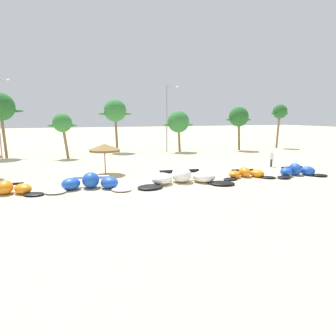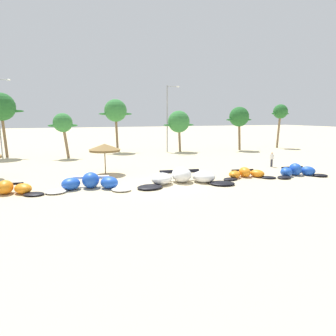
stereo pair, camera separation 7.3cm
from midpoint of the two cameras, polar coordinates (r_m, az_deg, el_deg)
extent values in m
plane|color=beige|center=(23.82, -1.89, -3.38)|extent=(260.00, 260.00, 0.00)
ellipsoid|color=orange|center=(24.15, -28.76, -3.25)|extent=(1.12, 1.47, 0.98)
ellipsoid|color=orange|center=(23.70, -26.01, -3.57)|extent=(1.69, 1.79, 0.73)
ellipsoid|color=black|center=(22.90, -24.31, -4.57)|extent=(1.73, 1.53, 0.20)
cylinder|color=black|center=(24.61, -28.58, -2.76)|extent=(2.29, 0.27, 0.21)
cube|color=black|center=(24.01, -28.81, -3.32)|extent=(0.84, 0.54, 0.04)
ellipsoid|color=white|center=(22.92, -20.71, -4.25)|extent=(1.64, 1.49, 0.24)
ellipsoid|color=blue|center=(23.58, -18.10, -2.89)|extent=(1.97, 1.96, 0.91)
ellipsoid|color=blue|center=(23.69, -14.56, -2.26)|extent=(1.58, 1.72, 1.22)
ellipsoid|color=blue|center=(23.25, -11.13, -2.75)|extent=(1.77, 1.87, 0.91)
ellipsoid|color=white|center=(22.37, -8.87, -4.06)|extent=(1.94, 1.89, 0.24)
cylinder|color=white|center=(24.17, -14.44, -1.72)|extent=(2.74, 0.82, 0.25)
cube|color=white|center=(23.55, -14.60, -2.34)|extent=(1.09, 0.73, 0.04)
ellipsoid|color=black|center=(22.85, -3.40, -3.65)|extent=(2.33, 2.03, 0.25)
ellipsoid|color=white|center=(24.13, -1.16, -2.06)|extent=(2.58, 2.61, 0.94)
ellipsoid|color=white|center=(24.94, 2.70, -1.29)|extent=(1.90, 2.24, 1.27)
ellipsoid|color=white|center=(25.08, 6.96, -1.68)|extent=(2.39, 2.56, 0.94)
ellipsoid|color=black|center=(24.47, 10.43, -2.88)|extent=(2.56, 2.40, 0.25)
cylinder|color=black|center=(25.59, 2.29, -0.65)|extent=(3.48, 0.78, 0.31)
cube|color=black|center=(24.75, 2.83, -1.38)|extent=(1.35, 0.90, 0.04)
ellipsoid|color=black|center=(26.40, 11.98, -2.08)|extent=(1.50, 1.23, 0.18)
ellipsoid|color=orange|center=(27.29, 12.75, -1.20)|extent=(1.65, 1.66, 0.66)
ellipsoid|color=orange|center=(27.98, 14.60, -0.76)|extent=(1.20, 1.48, 0.89)
ellipsoid|color=orange|center=(28.25, 16.85, -1.01)|extent=(1.48, 1.64, 0.66)
ellipsoid|color=black|center=(28.01, 18.80, -1.71)|extent=(1.66, 1.53, 0.18)
cylinder|color=black|center=(28.37, 14.20, -0.40)|extent=(2.12, 0.53, 0.19)
cube|color=black|center=(27.86, 14.72, -0.81)|extent=(0.84, 0.60, 0.04)
ellipsoid|color=black|center=(28.39, 21.49, -1.67)|extent=(1.54, 1.33, 0.23)
ellipsoid|color=blue|center=(29.37, 21.85, -0.71)|extent=(1.67, 1.69, 0.85)
ellipsoid|color=blue|center=(30.26, 23.33, -0.23)|extent=(1.19, 1.44, 1.15)
ellipsoid|color=blue|center=(30.77, 25.35, -0.50)|extent=(1.55, 1.67, 0.85)
ellipsoid|color=black|center=(30.72, 27.28, -1.25)|extent=(1.66, 1.53, 0.23)
cylinder|color=black|center=(30.61, 22.82, 0.11)|extent=(2.22, 0.46, 0.20)
cube|color=black|center=(30.15, 23.48, -0.27)|extent=(0.86, 0.57, 0.04)
cylinder|color=brown|center=(29.03, -11.93, 1.19)|extent=(0.10, 0.10, 2.36)
cone|color=olive|center=(28.85, -12.03, 4.05)|extent=(3.04, 3.04, 0.55)
cylinder|color=brown|center=(28.89, -12.00, 3.31)|extent=(2.89, 2.89, 0.20)
cylinder|color=#383842|center=(34.35, 19.34, 0.90)|extent=(0.24, 0.24, 0.85)
cube|color=white|center=(34.25, 19.41, 2.07)|extent=(0.36, 0.22, 0.56)
sphere|color=tan|center=(34.20, 19.44, 2.71)|extent=(0.20, 0.20, 0.20)
cylinder|color=brown|center=(45.22, -28.95, 6.00)|extent=(0.58, 0.36, 6.71)
sphere|color=#236028|center=(45.20, -29.45, 10.23)|extent=(3.66, 3.66, 3.66)
ellipsoid|color=#236028|center=(45.00, -27.53, 9.69)|extent=(2.56, 0.50, 0.36)
cylinder|color=#7F6647|center=(41.55, -19.02, 5.04)|extent=(0.83, 0.36, 4.66)
sphere|color=#337A38|center=(41.43, -19.54, 8.22)|extent=(2.48, 2.48, 2.48)
ellipsoid|color=#337A38|center=(41.44, -20.89, 7.62)|extent=(1.73, 0.50, 0.36)
ellipsoid|color=#337A38|center=(41.47, -18.13, 7.78)|extent=(1.73, 0.50, 0.36)
cylinder|color=brown|center=(46.70, -9.80, 6.95)|extent=(0.52, 0.36, 6.34)
sphere|color=#337A38|center=(46.63, -10.01, 10.83)|extent=(3.40, 3.40, 3.40)
ellipsoid|color=#337A38|center=(46.40, -11.67, 10.16)|extent=(2.38, 0.50, 0.36)
ellipsoid|color=#337A38|center=(46.90, -8.33, 10.25)|extent=(2.38, 0.50, 0.36)
cylinder|color=#7F6647|center=(46.52, 2.26, 6.03)|extent=(0.60, 0.36, 4.66)
sphere|color=#337A38|center=(46.37, 2.13, 8.89)|extent=(3.37, 3.37, 3.37)
ellipsoid|color=#337A38|center=(45.88, 0.56, 8.26)|extent=(2.36, 0.50, 0.36)
ellipsoid|color=#337A38|center=(46.92, 3.67, 8.28)|extent=(2.36, 0.50, 0.36)
cylinder|color=brown|center=(49.84, 13.60, 6.46)|extent=(0.69, 0.36, 5.40)
sphere|color=#236028|center=(49.66, 13.56, 9.56)|extent=(3.15, 3.15, 3.15)
ellipsoid|color=#236028|center=(48.98, 12.30, 9.05)|extent=(2.21, 0.50, 0.36)
ellipsoid|color=#236028|center=(50.38, 14.75, 8.97)|extent=(2.21, 0.50, 0.36)
cylinder|color=#7F6647|center=(55.57, 20.53, 6.90)|extent=(0.65, 0.36, 6.29)
sphere|color=#236028|center=(55.62, 20.84, 10.13)|extent=(2.45, 2.45, 2.45)
ellipsoid|color=#236028|center=(54.98, 20.04, 9.80)|extent=(1.71, 0.50, 0.36)
ellipsoid|color=#236028|center=(56.26, 21.58, 9.70)|extent=(1.71, 0.50, 0.36)
cylinder|color=gray|center=(46.69, -29.28, 14.62)|extent=(1.59, 0.10, 0.10)
ellipsoid|color=silver|center=(46.59, -28.28, 14.72)|extent=(0.56, 0.24, 0.20)
cylinder|color=gray|center=(45.58, -0.11, 9.35)|extent=(0.18, 0.18, 10.04)
cylinder|color=gray|center=(46.10, 0.94, 15.42)|extent=(1.74, 0.10, 0.10)
ellipsoid|color=silver|center=(46.42, 1.98, 15.38)|extent=(0.56, 0.24, 0.20)
camera|label=1|loc=(0.04, -89.92, 0.01)|focal=31.70mm
camera|label=2|loc=(0.04, 90.08, -0.01)|focal=31.70mm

